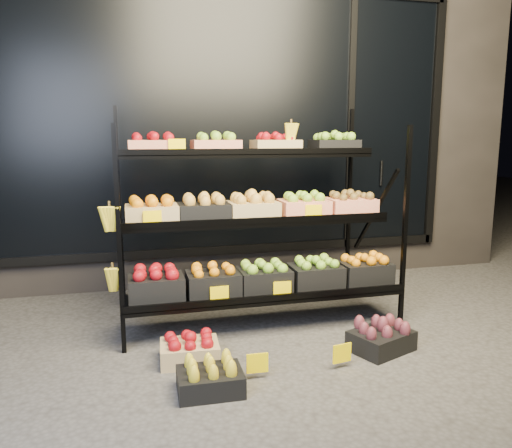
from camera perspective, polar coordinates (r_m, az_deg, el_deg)
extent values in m
plane|color=#514F4C|center=(3.51, 2.69, -13.87)|extent=(24.00, 24.00, 0.00)
cube|color=#2D2826|center=(5.75, -5.07, 13.26)|extent=(6.00, 2.00, 3.50)
cube|color=black|center=(4.74, -2.94, 11.57)|extent=(4.20, 0.04, 2.40)
cube|color=black|center=(4.84, -2.76, -2.89)|extent=(4.30, 0.06, 0.08)
cube|color=black|center=(5.57, 19.73, 10.77)|extent=(0.08, 0.06, 2.50)
cube|color=black|center=(5.10, 10.69, 11.30)|extent=(0.06, 0.06, 2.50)
cylinder|color=black|center=(5.25, 14.13, 5.66)|extent=(0.02, 0.02, 0.25)
cube|color=black|center=(3.31, -15.38, -2.03)|extent=(0.03, 0.03, 1.50)
cube|color=black|center=(3.86, 16.66, -0.41)|extent=(0.03, 0.03, 1.50)
cube|color=black|center=(4.25, -15.30, 1.68)|extent=(0.03, 0.03, 1.66)
cube|color=black|center=(4.69, 10.60, 2.62)|extent=(0.03, 0.03, 1.66)
cube|color=black|center=(3.73, 1.12, -8.04)|extent=(2.05, 0.42, 0.03)
cube|color=black|center=(3.53, 2.01, -8.47)|extent=(2.05, 0.02, 0.05)
cube|color=black|center=(3.89, -0.05, 0.31)|extent=(2.05, 0.40, 0.03)
cube|color=black|center=(3.70, 0.68, 0.37)|extent=(2.05, 0.02, 0.05)
cube|color=black|center=(4.13, -1.11, 7.86)|extent=(2.05, 0.40, 0.03)
cube|color=black|center=(3.94, -0.46, 8.27)|extent=(2.05, 0.02, 0.05)
cube|color=tan|center=(4.02, -11.69, 8.59)|extent=(0.38, 0.28, 0.11)
ellipsoid|color=#A60B1B|center=(4.02, -11.73, 9.81)|extent=(0.32, 0.24, 0.07)
cube|color=tan|center=(4.07, -4.63, 8.78)|extent=(0.38, 0.28, 0.11)
ellipsoid|color=#8BC431|center=(4.07, -4.65, 9.98)|extent=(0.32, 0.24, 0.07)
cube|color=tan|center=(4.19, 2.25, 8.84)|extent=(0.38, 0.28, 0.11)
ellipsoid|color=#A60B1B|center=(4.19, 2.25, 10.00)|extent=(0.32, 0.24, 0.07)
cube|color=black|center=(4.37, 8.92, 8.78)|extent=(0.38, 0.28, 0.11)
ellipsoid|color=#8BC431|center=(4.37, 8.95, 9.89)|extent=(0.32, 0.24, 0.07)
cube|color=tan|center=(3.76, -11.82, 1.07)|extent=(0.38, 0.28, 0.14)
ellipsoid|color=orange|center=(3.74, -11.87, 2.59)|extent=(0.32, 0.24, 0.07)
cube|color=black|center=(3.79, -6.00, 1.32)|extent=(0.38, 0.28, 0.14)
ellipsoid|color=gold|center=(3.78, -6.03, 2.82)|extent=(0.32, 0.24, 0.07)
cube|color=tan|center=(3.87, -0.33, 1.54)|extent=(0.38, 0.28, 0.14)
ellipsoid|color=gold|center=(3.86, -0.33, 3.01)|extent=(0.32, 0.24, 0.07)
cube|color=tan|center=(3.99, 5.45, 1.76)|extent=(0.38, 0.28, 0.14)
ellipsoid|color=#8BC431|center=(3.98, 5.47, 3.18)|extent=(0.32, 0.24, 0.07)
cube|color=tan|center=(4.15, 10.71, 1.94)|extent=(0.38, 0.28, 0.14)
ellipsoid|color=brown|center=(4.13, 10.75, 3.31)|extent=(0.32, 0.24, 0.07)
cube|color=black|center=(3.57, -11.33, -7.28)|extent=(0.38, 0.28, 0.18)
ellipsoid|color=#A60B1B|center=(3.54, -11.40, -5.42)|extent=(0.32, 0.24, 0.07)
cube|color=black|center=(3.61, -4.87, -6.91)|extent=(0.38, 0.28, 0.18)
ellipsoid|color=orange|center=(3.58, -4.90, -5.08)|extent=(0.32, 0.24, 0.07)
cube|color=black|center=(3.69, 0.87, -6.51)|extent=(0.38, 0.28, 0.18)
ellipsoid|color=#8BC431|center=(3.66, 0.87, -4.71)|extent=(0.32, 0.24, 0.07)
cube|color=black|center=(3.82, 6.80, -6.03)|extent=(0.38, 0.28, 0.18)
ellipsoid|color=#8BC431|center=(3.78, 6.84, -4.28)|extent=(0.32, 0.24, 0.07)
cube|color=black|center=(3.98, 12.26, -5.53)|extent=(0.38, 0.28, 0.18)
ellipsoid|color=orange|center=(3.95, 12.33, -3.85)|extent=(0.32, 0.24, 0.07)
ellipsoid|color=yellow|center=(3.29, -16.44, 2.10)|extent=(0.14, 0.08, 0.22)
ellipsoid|color=yellow|center=(3.37, -16.10, -4.67)|extent=(0.14, 0.08, 0.22)
ellipsoid|color=yellow|center=(4.13, 4.04, 11.51)|extent=(0.14, 0.08, 0.22)
cube|color=#FFD800|center=(3.61, -11.76, 0.56)|extent=(0.13, 0.01, 0.12)
cube|color=#FFD800|center=(3.86, 6.59, 1.31)|extent=(0.13, 0.01, 0.12)
cube|color=#FFD800|center=(3.88, -9.02, 8.71)|extent=(0.13, 0.01, 0.12)
cube|color=#FFD800|center=(3.48, -4.20, -8.07)|extent=(0.13, 0.01, 0.12)
cube|color=#FFD800|center=(3.59, 3.02, -7.51)|extent=(0.13, 0.01, 0.12)
cube|color=#FFD800|center=(3.07, 0.16, -16.29)|extent=(0.13, 0.01, 0.12)
cube|color=#FFD800|center=(3.24, 9.79, -14.99)|extent=(0.13, 0.01, 0.12)
cube|color=tan|center=(3.30, -7.59, -14.33)|extent=(0.38, 0.29, 0.13)
ellipsoid|color=#A60B1B|center=(3.27, -7.63, -12.85)|extent=(0.32, 0.25, 0.07)
cube|color=black|center=(2.94, -5.26, -17.51)|extent=(0.37, 0.28, 0.12)
ellipsoid|color=yellow|center=(2.90, -5.29, -15.90)|extent=(0.31, 0.23, 0.07)
cube|color=black|center=(3.53, 14.11, -12.81)|extent=(0.47, 0.41, 0.13)
ellipsoid|color=brown|center=(3.50, 14.18, -11.34)|extent=(0.40, 0.35, 0.07)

